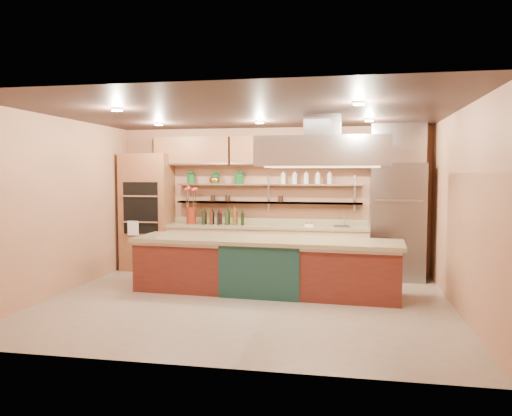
% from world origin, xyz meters
% --- Properties ---
extents(floor, '(6.00, 5.00, 0.02)m').
position_xyz_m(floor, '(0.00, 0.00, -0.01)').
color(floor, gray).
rests_on(floor, ground).
extents(ceiling, '(6.00, 5.00, 0.02)m').
position_xyz_m(ceiling, '(0.00, 0.00, 2.80)').
color(ceiling, black).
rests_on(ceiling, wall_back).
extents(wall_back, '(6.00, 0.04, 2.80)m').
position_xyz_m(wall_back, '(0.00, 2.50, 1.40)').
color(wall_back, '#A7714F').
rests_on(wall_back, floor).
extents(wall_front, '(6.00, 0.04, 2.80)m').
position_xyz_m(wall_front, '(0.00, -2.50, 1.40)').
color(wall_front, '#A7714F').
rests_on(wall_front, floor).
extents(wall_left, '(0.04, 5.00, 2.80)m').
position_xyz_m(wall_left, '(-3.00, 0.00, 1.40)').
color(wall_left, '#A7714F').
rests_on(wall_left, floor).
extents(wall_right, '(0.04, 5.00, 2.80)m').
position_xyz_m(wall_right, '(3.00, 0.00, 1.40)').
color(wall_right, '#A7714F').
rests_on(wall_right, floor).
extents(oven_stack, '(0.95, 0.64, 2.30)m').
position_xyz_m(oven_stack, '(-2.45, 2.18, 1.15)').
color(oven_stack, brown).
rests_on(oven_stack, floor).
extents(refrigerator, '(0.95, 0.72, 2.10)m').
position_xyz_m(refrigerator, '(2.35, 2.14, 1.05)').
color(refrigerator, gray).
rests_on(refrigerator, floor).
extents(back_counter, '(3.84, 0.64, 0.93)m').
position_xyz_m(back_counter, '(-0.05, 2.20, 0.47)').
color(back_counter, tan).
rests_on(back_counter, floor).
extents(wall_shelf_lower, '(3.60, 0.26, 0.03)m').
position_xyz_m(wall_shelf_lower, '(-0.05, 2.37, 1.35)').
color(wall_shelf_lower, '#AEB1B6').
rests_on(wall_shelf_lower, wall_back).
extents(wall_shelf_upper, '(3.60, 0.26, 0.03)m').
position_xyz_m(wall_shelf_upper, '(-0.05, 2.37, 1.70)').
color(wall_shelf_upper, '#AEB1B6').
rests_on(wall_shelf_upper, wall_back).
extents(upper_cabinets, '(4.60, 0.36, 0.55)m').
position_xyz_m(upper_cabinets, '(0.00, 2.32, 2.35)').
color(upper_cabinets, brown).
rests_on(upper_cabinets, wall_back).
extents(range_hood, '(2.00, 1.00, 0.45)m').
position_xyz_m(range_hood, '(1.09, 0.64, 2.25)').
color(range_hood, '#AEB1B6').
rests_on(range_hood, ceiling).
extents(ceiling_downlights, '(4.00, 2.80, 0.02)m').
position_xyz_m(ceiling_downlights, '(0.00, 0.20, 2.77)').
color(ceiling_downlights, '#FFE5A5').
rests_on(ceiling_downlights, ceiling).
extents(island, '(4.24, 1.16, 0.87)m').
position_xyz_m(island, '(0.19, 0.64, 0.44)').
color(island, '#5E231B').
rests_on(island, floor).
extents(flower_vase, '(0.20, 0.20, 0.33)m').
position_xyz_m(flower_vase, '(-1.53, 2.15, 1.10)').
color(flower_vase, maroon).
rests_on(flower_vase, back_counter).
extents(oil_bottle_cluster, '(0.90, 0.29, 0.29)m').
position_xyz_m(oil_bottle_cluster, '(-0.88, 2.15, 1.07)').
color(oil_bottle_cluster, black).
rests_on(oil_bottle_cluster, back_counter).
extents(kitchen_scale, '(0.17, 0.14, 0.09)m').
position_xyz_m(kitchen_scale, '(0.77, 2.15, 0.98)').
color(kitchen_scale, silver).
rests_on(kitchen_scale, back_counter).
extents(bar_faucet, '(0.03, 0.03, 0.22)m').
position_xyz_m(bar_faucet, '(1.42, 2.25, 1.04)').
color(bar_faucet, white).
rests_on(bar_faucet, back_counter).
extents(copper_kettle, '(0.22, 0.22, 0.14)m').
position_xyz_m(copper_kettle, '(-1.14, 2.37, 1.78)').
color(copper_kettle, orange).
rests_on(copper_kettle, wall_shelf_upper).
extents(green_canister, '(0.16, 0.16, 0.19)m').
position_xyz_m(green_canister, '(-0.64, 2.37, 1.81)').
color(green_canister, '#0F481C').
rests_on(green_canister, wall_shelf_upper).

